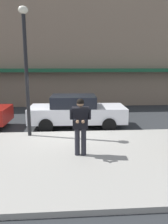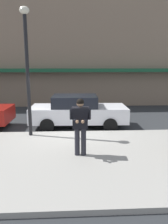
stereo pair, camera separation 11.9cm
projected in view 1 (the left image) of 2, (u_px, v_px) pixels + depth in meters
The scene contains 7 objects.
ground_plane at pixel (62, 133), 9.61m from camera, with size 80.00×80.00×0.00m, color #2B2D30.
sidewalk at pixel (92, 157), 6.88m from camera, with size 32.00×5.30×0.14m, color #99968E.
curb_paint_line at pixel (85, 132), 9.72m from camera, with size 28.00×0.12×0.01m, color silver.
storefront_facade at pixel (77, 33), 16.85m from camera, with size 28.00×4.70×10.79m.
parked_sedan_mid at pixel (76, 111), 10.39m from camera, with size 4.54×2.02×1.54m.
man_texting_on_phone at pixel (80, 121), 6.67m from camera, with size 0.65×0.60×1.81m.
street_lamp_post at pixel (26, 59), 8.23m from camera, with size 0.36×0.36×4.88m.
Camera 1 is at (0.31, -9.25, 2.90)m, focal length 35.00 mm.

